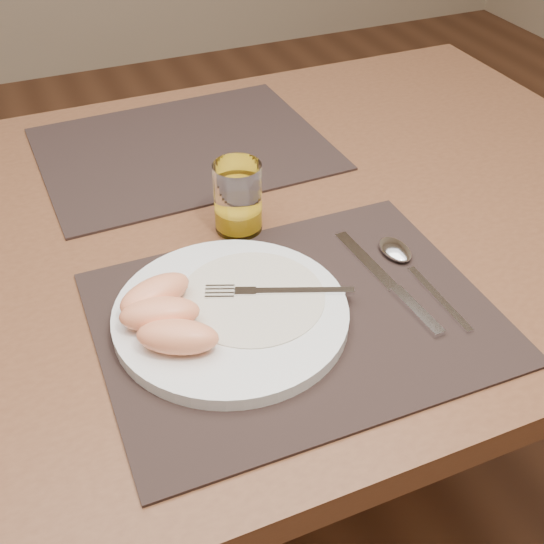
{
  "coord_description": "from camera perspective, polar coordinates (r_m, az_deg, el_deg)",
  "views": [
    {
      "loc": [
        -0.23,
        -0.75,
        1.29
      ],
      "look_at": [
        0.02,
        -0.15,
        0.77
      ],
      "focal_mm": 45.0,
      "sensor_mm": 36.0,
      "label": 1
    }
  ],
  "objects": [
    {
      "name": "knife",
      "position": [
        0.84,
        10.21,
        -1.38
      ],
      "size": [
        0.03,
        0.22,
        0.01
      ],
      "color": "silver",
      "rests_on": "placemat_near"
    },
    {
      "name": "juice_glass",
      "position": [
        0.91,
        -2.87,
        5.99
      ],
      "size": [
        0.06,
        0.06,
        0.1
      ],
      "color": "white",
      "rests_on": "placemat_near"
    },
    {
      "name": "fork",
      "position": [
        0.8,
        -0.49,
        -1.64
      ],
      "size": [
        0.17,
        0.08,
        0.0
      ],
      "color": "silver",
      "rests_on": "plate"
    },
    {
      "name": "plate_dressing",
      "position": [
        0.79,
        -1.7,
        -2.09
      ],
      "size": [
        0.17,
        0.17,
        0.0
      ],
      "color": "white",
      "rests_on": "plate"
    },
    {
      "name": "plate",
      "position": [
        0.78,
        -3.46,
        -3.57
      ],
      "size": [
        0.27,
        0.27,
        0.02
      ],
      "primitive_type": "cylinder",
      "color": "white",
      "rests_on": "placemat_near"
    },
    {
      "name": "placemat_far",
      "position": [
        1.13,
        -7.42,
        10.2
      ],
      "size": [
        0.46,
        0.36,
        0.0
      ],
      "primitive_type": "cube",
      "rotation": [
        0.0,
        0.0,
        0.03
      ],
      "color": "#2D201C",
      "rests_on": "table"
    },
    {
      "name": "table",
      "position": [
        1.0,
        -4.69,
        0.09
      ],
      "size": [
        1.4,
        0.9,
        0.75
      ],
      "color": "brown",
      "rests_on": "ground"
    },
    {
      "name": "grapefruit_wedges",
      "position": [
        0.75,
        -9.04,
        -3.52
      ],
      "size": [
        0.1,
        0.15,
        0.04
      ],
      "color": "#FF9B68",
      "rests_on": "plate"
    },
    {
      "name": "ground",
      "position": [
        1.51,
        -3.31,
        -20.14
      ],
      "size": [
        5.0,
        5.0,
        0.0
      ],
      "primitive_type": "plane",
      "color": "#58331E",
      "rests_on": "ground"
    },
    {
      "name": "spoon",
      "position": [
        0.89,
        10.77,
        1.31
      ],
      "size": [
        0.04,
        0.19,
        0.01
      ],
      "color": "silver",
      "rests_on": "placemat_near"
    },
    {
      "name": "placemat_near",
      "position": [
        0.79,
        1.97,
        -3.79
      ],
      "size": [
        0.45,
        0.36,
        0.0
      ],
      "primitive_type": "cube",
      "rotation": [
        0.0,
        0.0,
        -0.01
      ],
      "color": "#2D201C",
      "rests_on": "table"
    }
  ]
}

